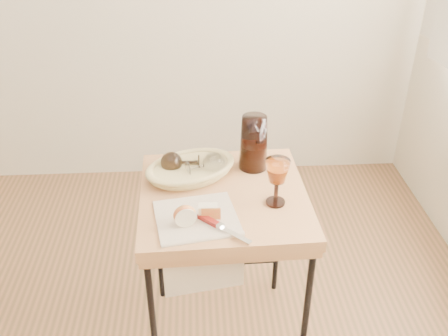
{
  "coord_description": "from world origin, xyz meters",
  "views": [
    {
      "loc": [
        0.44,
        -1.15,
        1.83
      ],
      "look_at": [
        0.53,
        0.35,
        0.9
      ],
      "focal_mm": 40.51,
      "sensor_mm": 36.0,
      "label": 1
    }
  ],
  "objects_px": {
    "bread_basket": "(191,170)",
    "wine_goblet": "(277,182)",
    "goblet_lying_a": "(183,162)",
    "pitcher": "(254,142)",
    "apple_half": "(184,214)",
    "side_table": "(224,272)",
    "goblet_lying_b": "(203,166)",
    "table_knife": "(222,227)",
    "tea_towel": "(197,217)"
  },
  "relations": [
    {
      "from": "bread_basket",
      "to": "goblet_lying_a",
      "type": "height_order",
      "value": "goblet_lying_a"
    },
    {
      "from": "bread_basket",
      "to": "pitcher",
      "type": "bearing_deg",
      "value": -12.11
    },
    {
      "from": "bread_basket",
      "to": "goblet_lying_b",
      "type": "distance_m",
      "value": 0.06
    },
    {
      "from": "side_table",
      "to": "table_knife",
      "type": "distance_m",
      "value": 0.46
    },
    {
      "from": "bread_basket",
      "to": "wine_goblet",
      "type": "xyz_separation_m",
      "value": [
        0.3,
        -0.2,
        0.06
      ]
    },
    {
      "from": "goblet_lying_b",
      "to": "table_knife",
      "type": "relative_size",
      "value": 0.66
    },
    {
      "from": "goblet_lying_a",
      "to": "wine_goblet",
      "type": "bearing_deg",
      "value": 148.24
    },
    {
      "from": "goblet_lying_a",
      "to": "wine_goblet",
      "type": "relative_size",
      "value": 0.76
    },
    {
      "from": "wine_goblet",
      "to": "bread_basket",
      "type": "bearing_deg",
      "value": 146.47
    },
    {
      "from": "goblet_lying_b",
      "to": "wine_goblet",
      "type": "bearing_deg",
      "value": -53.91
    },
    {
      "from": "bread_basket",
      "to": "apple_half",
      "type": "distance_m",
      "value": 0.3
    },
    {
      "from": "tea_towel",
      "to": "bread_basket",
      "type": "xyz_separation_m",
      "value": [
        -0.02,
        0.27,
        0.02
      ]
    },
    {
      "from": "goblet_lying_b",
      "to": "pitcher",
      "type": "relative_size",
      "value": 0.55
    },
    {
      "from": "table_knife",
      "to": "tea_towel",
      "type": "bearing_deg",
      "value": -178.19
    },
    {
      "from": "pitcher",
      "to": "apple_half",
      "type": "relative_size",
      "value": 3.36
    },
    {
      "from": "bread_basket",
      "to": "goblet_lying_b",
      "type": "xyz_separation_m",
      "value": [
        0.05,
        -0.02,
        0.03
      ]
    },
    {
      "from": "tea_towel",
      "to": "goblet_lying_a",
      "type": "distance_m",
      "value": 0.29
    },
    {
      "from": "bread_basket",
      "to": "table_knife",
      "type": "bearing_deg",
      "value": -98.23
    },
    {
      "from": "side_table",
      "to": "bread_basket",
      "type": "relative_size",
      "value": 2.47
    },
    {
      "from": "tea_towel",
      "to": "wine_goblet",
      "type": "xyz_separation_m",
      "value": [
        0.28,
        0.07,
        0.09
      ]
    },
    {
      "from": "goblet_lying_b",
      "to": "pitcher",
      "type": "bearing_deg",
      "value": 1.53
    },
    {
      "from": "bread_basket",
      "to": "apple_half",
      "type": "xyz_separation_m",
      "value": [
        -0.02,
        -0.3,
        0.02
      ]
    },
    {
      "from": "pitcher",
      "to": "table_knife",
      "type": "bearing_deg",
      "value": -119.53
    },
    {
      "from": "table_knife",
      "to": "goblet_lying_b",
      "type": "bearing_deg",
      "value": 142.83
    },
    {
      "from": "pitcher",
      "to": "table_knife",
      "type": "xyz_separation_m",
      "value": [
        -0.15,
        -0.4,
        -0.1
      ]
    },
    {
      "from": "bread_basket",
      "to": "wine_goblet",
      "type": "bearing_deg",
      "value": -58.09
    },
    {
      "from": "wine_goblet",
      "to": "apple_half",
      "type": "bearing_deg",
      "value": -162.16
    },
    {
      "from": "apple_half",
      "to": "table_knife",
      "type": "xyz_separation_m",
      "value": [
        0.12,
        -0.04,
        -0.03
      ]
    },
    {
      "from": "bread_basket",
      "to": "goblet_lying_a",
      "type": "relative_size",
      "value": 2.32
    },
    {
      "from": "side_table",
      "to": "wine_goblet",
      "type": "relative_size",
      "value": 4.36
    },
    {
      "from": "side_table",
      "to": "pitcher",
      "type": "height_order",
      "value": "pitcher"
    },
    {
      "from": "tea_towel",
      "to": "pitcher",
      "type": "relative_size",
      "value": 1.05
    },
    {
      "from": "bread_basket",
      "to": "goblet_lying_a",
      "type": "bearing_deg",
      "value": 128.87
    },
    {
      "from": "tea_towel",
      "to": "bread_basket",
      "type": "relative_size",
      "value": 0.87
    },
    {
      "from": "side_table",
      "to": "goblet_lying_a",
      "type": "distance_m",
      "value": 0.49
    },
    {
      "from": "bread_basket",
      "to": "goblet_lying_b",
      "type": "relative_size",
      "value": 2.22
    },
    {
      "from": "tea_towel",
      "to": "table_knife",
      "type": "bearing_deg",
      "value": -51.1
    },
    {
      "from": "side_table",
      "to": "wine_goblet",
      "type": "distance_m",
      "value": 0.52
    },
    {
      "from": "apple_half",
      "to": "wine_goblet",
      "type": "bearing_deg",
      "value": 5.71
    },
    {
      "from": "wine_goblet",
      "to": "pitcher",
      "type": "bearing_deg",
      "value": 101.81
    },
    {
      "from": "wine_goblet",
      "to": "apple_half",
      "type": "height_order",
      "value": "wine_goblet"
    },
    {
      "from": "wine_goblet",
      "to": "tea_towel",
      "type": "bearing_deg",
      "value": -165.91
    },
    {
      "from": "pitcher",
      "to": "apple_half",
      "type": "bearing_deg",
      "value": -136.28
    },
    {
      "from": "tea_towel",
      "to": "goblet_lying_b",
      "type": "bearing_deg",
      "value": 73.91
    },
    {
      "from": "tea_towel",
      "to": "bread_basket",
      "type": "height_order",
      "value": "bread_basket"
    },
    {
      "from": "goblet_lying_b",
      "to": "wine_goblet",
      "type": "xyz_separation_m",
      "value": [
        0.25,
        -0.18,
        0.03
      ]
    },
    {
      "from": "apple_half",
      "to": "side_table",
      "type": "bearing_deg",
      "value": 39.48
    },
    {
      "from": "bread_basket",
      "to": "goblet_lying_a",
      "type": "xyz_separation_m",
      "value": [
        -0.03,
        0.01,
        0.03
      ]
    },
    {
      "from": "goblet_lying_b",
      "to": "apple_half",
      "type": "relative_size",
      "value": 1.84
    },
    {
      "from": "bread_basket",
      "to": "tea_towel",
      "type": "bearing_deg",
      "value": -110.81
    }
  ]
}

